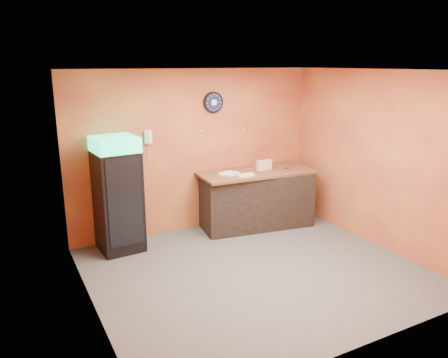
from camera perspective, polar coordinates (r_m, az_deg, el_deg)
floor at (r=6.42m, az=4.10°, el=-11.83°), size 4.50×4.50×0.00m
back_wall at (r=7.65m, az=-3.65°, el=3.69°), size 4.50×0.02×2.80m
left_wall at (r=5.13m, az=-17.45°, el=-2.65°), size 0.02×4.00×2.80m
right_wall at (r=7.35m, az=19.39°, el=2.40°), size 0.02×4.00×2.80m
ceiling at (r=5.74m, az=4.64°, el=14.00°), size 4.50×4.00×0.02m
beverage_cooler at (r=6.94m, az=-13.63°, el=-2.26°), size 0.68×0.69×1.82m
prep_counter at (r=7.94m, az=4.11°, el=-2.67°), size 2.07×1.16×0.98m
wall_clock at (r=7.64m, az=-1.41°, el=9.99°), size 0.37×0.06×0.37m
wall_phone at (r=7.23m, az=-9.86°, el=5.42°), size 0.12×0.10×0.21m
butcher_paper at (r=7.80m, az=4.18°, el=0.91°), size 2.13×1.07×0.04m
sub_roll_stack at (r=7.87m, az=5.25°, el=1.82°), size 0.28×0.10×0.18m
wrapped_sandwich_left at (r=7.49m, az=1.12°, el=0.65°), size 0.29×0.17×0.04m
wrapped_sandwich_mid at (r=7.41m, az=2.85°, el=0.50°), size 0.29×0.12×0.04m
wrapped_sandwich_right at (r=7.53m, az=0.29°, el=0.75°), size 0.31×0.19×0.04m
kitchen_tool at (r=7.96m, az=4.06°, el=1.58°), size 0.07×0.07×0.07m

